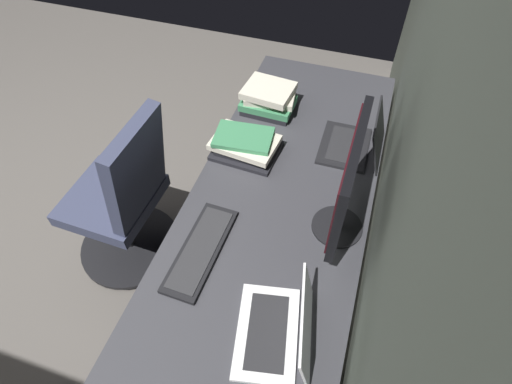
{
  "coord_description": "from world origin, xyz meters",
  "views": [
    {
      "loc": [
        0.93,
        1.86,
        2.09
      ],
      "look_at": [
        0.02,
        1.57,
        0.95
      ],
      "focal_mm": 29.29,
      "sensor_mm": 36.0,
      "label": 1
    }
  ],
  "objects": [
    {
      "name": "monitor_primary",
      "position": [
        -0.07,
        1.87,
        1.0
      ],
      "size": [
        0.47,
        0.2,
        0.47
      ],
      "color": "black",
      "rests_on": "desk"
    },
    {
      "name": "wall_back",
      "position": [
        0.0,
        2.06,
        1.3
      ],
      "size": [
        4.84,
        0.1,
        2.6
      ],
      "primitive_type": "cube",
      "color": "slate",
      "rests_on": "ground"
    },
    {
      "name": "keyboard_main",
      "position": [
        0.19,
        1.4,
        0.74
      ],
      "size": [
        0.42,
        0.15,
        0.02
      ],
      "color": "black",
      "rests_on": "desk"
    },
    {
      "name": "book_stack_near",
      "position": [
        -0.37,
        1.39,
        0.78
      ],
      "size": [
        0.24,
        0.31,
        0.1
      ],
      "color": "black",
      "rests_on": "desk"
    },
    {
      "name": "floor_plane",
      "position": [
        0.0,
        0.0,
        0.0
      ],
      "size": [
        5.09,
        5.09,
        0.0
      ],
      "primitive_type": "plane",
      "color": "#59544F"
    },
    {
      "name": "laptop_leftmost",
      "position": [
        -0.54,
        1.87,
        0.78
      ],
      "size": [
        0.3,
        0.28,
        0.22
      ],
      "color": "black",
      "rests_on": "desk"
    },
    {
      "name": "office_chair",
      "position": [
        -0.1,
        0.84,
        0.46
      ],
      "size": [
        0.56,
        0.56,
        0.97
      ],
      "color": "#383D56",
      "rests_on": "ground"
    },
    {
      "name": "book_stack_far",
      "position": [
        -0.69,
        1.4,
        0.79
      ],
      "size": [
        0.22,
        0.27,
        0.13
      ],
      "color": "black",
      "rests_on": "desk"
    },
    {
      "name": "laptop_center",
      "position": [
        0.41,
        1.78,
        0.78
      ],
      "size": [
        0.37,
        0.3,
        0.2
      ],
      "color": "white",
      "rests_on": "desk"
    },
    {
      "name": "desk",
      "position": [
        0.02,
        1.62,
        0.67
      ],
      "size": [
        2.38,
        0.75,
        0.73
      ],
      "color": "#38383D",
      "rests_on": "ground"
    }
  ]
}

